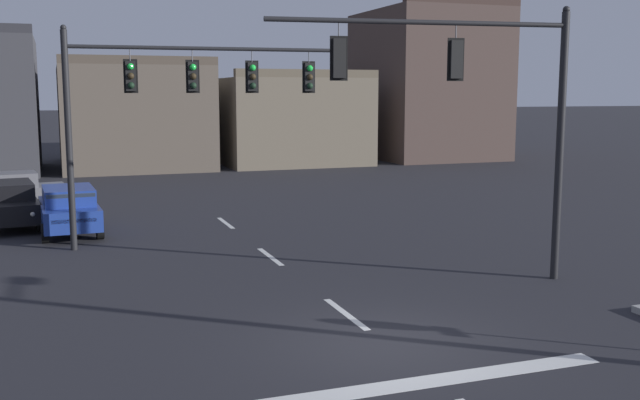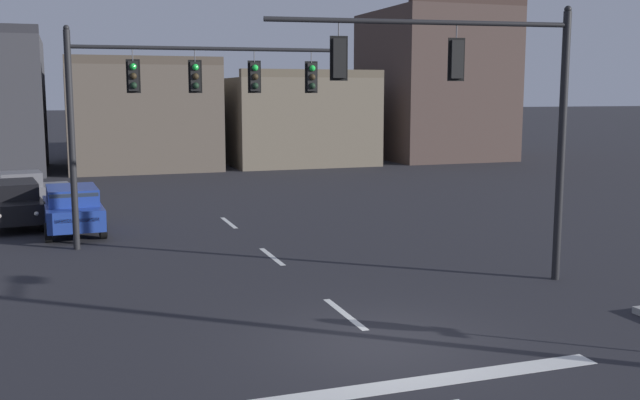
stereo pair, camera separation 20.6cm
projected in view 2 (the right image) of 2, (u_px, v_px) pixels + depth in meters
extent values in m
plane|color=#232328|center=(382.00, 343.00, 14.18)|extent=(400.00, 400.00, 0.00)
cube|color=silver|center=(430.00, 381.00, 12.31)|extent=(6.40, 0.50, 0.01)
cube|color=silver|center=(345.00, 314.00, 16.05)|extent=(0.16, 2.40, 0.01)
cube|color=silver|center=(272.00, 256.00, 21.66)|extent=(0.16, 2.40, 0.01)
cube|color=silver|center=(229.00, 223.00, 27.27)|extent=(0.16, 2.40, 0.01)
cylinder|color=black|center=(561.00, 149.00, 18.55)|extent=(0.20, 0.20, 6.76)
cylinder|color=black|center=(422.00, 22.00, 17.33)|extent=(7.48, 1.04, 0.12)
sphere|color=black|center=(568.00, 9.00, 18.05)|extent=(0.18, 0.18, 0.18)
cylinder|color=#56565B|center=(457.00, 33.00, 17.54)|extent=(0.03, 0.03, 0.35)
cube|color=black|center=(456.00, 60.00, 17.63)|extent=(0.33, 0.27, 0.90)
sphere|color=green|center=(454.00, 48.00, 17.72)|extent=(0.20, 0.20, 0.20)
sphere|color=#2D2314|center=(454.00, 60.00, 17.76)|extent=(0.20, 0.20, 0.20)
sphere|color=black|center=(453.00, 72.00, 17.80)|extent=(0.20, 0.20, 0.20)
cube|color=black|center=(456.00, 60.00, 17.61)|extent=(0.42, 0.08, 1.02)
cylinder|color=#56565B|center=(339.00, 31.00, 16.94)|extent=(0.03, 0.03, 0.35)
cube|color=black|center=(339.00, 58.00, 17.04)|extent=(0.33, 0.27, 0.90)
sphere|color=green|center=(337.00, 46.00, 17.12)|extent=(0.20, 0.20, 0.20)
sphere|color=#2D2314|center=(337.00, 59.00, 17.16)|extent=(0.20, 0.20, 0.20)
sphere|color=black|center=(337.00, 71.00, 17.20)|extent=(0.20, 0.20, 0.20)
cube|color=black|center=(339.00, 58.00, 17.02)|extent=(0.42, 0.08, 1.02)
cylinder|color=black|center=(72.00, 142.00, 22.19)|extent=(0.20, 0.20, 6.62)
cylinder|color=black|center=(213.00, 49.00, 22.92)|extent=(8.60, 0.67, 0.12)
sphere|color=black|center=(66.00, 28.00, 21.70)|extent=(0.18, 0.18, 0.18)
cylinder|color=#56565B|center=(133.00, 55.00, 22.31)|extent=(0.03, 0.03, 0.35)
cube|color=black|center=(133.00, 76.00, 22.40)|extent=(0.31, 0.26, 0.90)
sphere|color=green|center=(133.00, 67.00, 22.24)|extent=(0.20, 0.20, 0.20)
sphere|color=#2D2314|center=(133.00, 76.00, 22.28)|extent=(0.20, 0.20, 0.20)
sphere|color=black|center=(134.00, 85.00, 22.32)|extent=(0.20, 0.20, 0.20)
cube|color=black|center=(133.00, 76.00, 22.42)|extent=(0.42, 0.06, 1.02)
cylinder|color=#56565B|center=(195.00, 56.00, 22.80)|extent=(0.03, 0.03, 0.35)
cube|color=black|center=(195.00, 77.00, 22.89)|extent=(0.31, 0.26, 0.90)
sphere|color=green|center=(195.00, 67.00, 22.73)|extent=(0.20, 0.20, 0.20)
sphere|color=#2D2314|center=(196.00, 76.00, 22.77)|extent=(0.20, 0.20, 0.20)
sphere|color=black|center=(196.00, 86.00, 22.81)|extent=(0.20, 0.20, 0.20)
cube|color=black|center=(195.00, 77.00, 22.91)|extent=(0.42, 0.06, 1.02)
cylinder|color=#56565B|center=(254.00, 57.00, 23.30)|extent=(0.03, 0.03, 0.35)
cube|color=black|center=(254.00, 77.00, 23.39)|extent=(0.31, 0.26, 0.90)
sphere|color=green|center=(255.00, 68.00, 23.22)|extent=(0.20, 0.20, 0.20)
sphere|color=#2D2314|center=(255.00, 77.00, 23.26)|extent=(0.20, 0.20, 0.20)
sphere|color=black|center=(255.00, 86.00, 23.30)|extent=(0.20, 0.20, 0.20)
cube|color=black|center=(254.00, 77.00, 23.41)|extent=(0.42, 0.06, 1.02)
cylinder|color=#56565B|center=(311.00, 58.00, 23.79)|extent=(0.03, 0.03, 0.35)
cube|color=black|center=(311.00, 77.00, 23.88)|extent=(0.31, 0.26, 0.90)
sphere|color=green|center=(312.00, 68.00, 23.72)|extent=(0.20, 0.20, 0.20)
sphere|color=#2D2314|center=(312.00, 77.00, 23.76)|extent=(0.20, 0.20, 0.20)
sphere|color=black|center=(312.00, 86.00, 23.80)|extent=(0.20, 0.20, 0.20)
cube|color=black|center=(311.00, 77.00, 23.90)|extent=(0.42, 0.06, 1.02)
cube|color=slate|center=(13.00, 195.00, 29.60)|extent=(4.59, 2.34, 0.70)
cube|color=slate|center=(8.00, 180.00, 29.45)|extent=(2.65, 1.90, 0.56)
cube|color=#2D3842|center=(29.00, 179.00, 29.79)|extent=(0.44, 1.54, 0.47)
cylinder|color=black|center=(49.00, 199.00, 31.05)|extent=(0.66, 0.30, 0.64)
cylinder|color=black|center=(54.00, 205.00, 29.54)|extent=(0.66, 0.30, 0.64)
sphere|color=silver|center=(68.00, 189.00, 31.07)|extent=(0.16, 0.16, 0.16)
sphere|color=silver|center=(72.00, 192.00, 30.04)|extent=(0.16, 0.16, 0.16)
cube|color=navy|center=(73.00, 213.00, 25.24)|extent=(2.02, 4.48, 0.70)
cube|color=navy|center=(72.00, 195.00, 25.01)|extent=(1.72, 2.54, 0.56)
cube|color=#2D3842|center=(71.00, 193.00, 25.72)|extent=(1.53, 0.32, 0.47)
cube|color=#2D3842|center=(74.00, 200.00, 23.94)|extent=(1.53, 0.29, 0.46)
cylinder|color=black|center=(46.00, 218.00, 26.31)|extent=(0.25, 0.65, 0.64)
cylinder|color=black|center=(95.00, 216.00, 26.94)|extent=(0.25, 0.65, 0.64)
cylinder|color=black|center=(48.00, 233.00, 23.65)|extent=(0.25, 0.65, 0.64)
cylinder|color=black|center=(103.00, 229.00, 24.28)|extent=(0.25, 0.65, 0.64)
sphere|color=silver|center=(52.00, 203.00, 27.02)|extent=(0.16, 0.16, 0.16)
sphere|color=silver|center=(85.00, 202.00, 27.45)|extent=(0.16, 0.16, 0.16)
cube|color=maroon|center=(77.00, 220.00, 23.23)|extent=(1.37, 0.11, 0.12)
cube|color=black|center=(14.00, 207.00, 26.44)|extent=(2.30, 4.58, 0.70)
cube|color=black|center=(12.00, 189.00, 26.49)|extent=(1.88, 2.63, 0.56)
cube|color=#2D3842|center=(14.00, 192.00, 25.81)|extent=(1.54, 0.42, 0.47)
cube|color=#2D3842|center=(11.00, 186.00, 27.53)|extent=(1.53, 0.39, 0.46)
cylinder|color=black|center=(44.00, 222.00, 25.57)|extent=(0.29, 0.66, 0.64)
cylinder|color=black|center=(36.00, 210.00, 28.16)|extent=(0.29, 0.66, 0.64)
sphere|color=silver|center=(36.00, 214.00, 24.74)|extent=(0.16, 0.16, 0.16)
cube|color=maroon|center=(10.00, 197.00, 28.37)|extent=(1.36, 0.20, 0.12)
cube|color=brown|center=(138.00, 117.00, 48.66)|extent=(9.04, 12.77, 6.39)
cube|color=#493F35|center=(145.00, 60.00, 42.47)|extent=(9.04, 0.60, 0.50)
cube|color=#665B4C|center=(285.00, 120.00, 52.38)|extent=(9.36, 13.53, 5.71)
cube|color=brown|center=(314.00, 73.00, 45.89)|extent=(9.36, 0.60, 0.50)
cube|color=#473833|center=(434.00, 85.00, 53.97)|extent=(8.60, 10.12, 10.59)
cube|color=#3A2B26|center=(469.00, 0.00, 48.71)|extent=(8.60, 0.60, 0.50)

